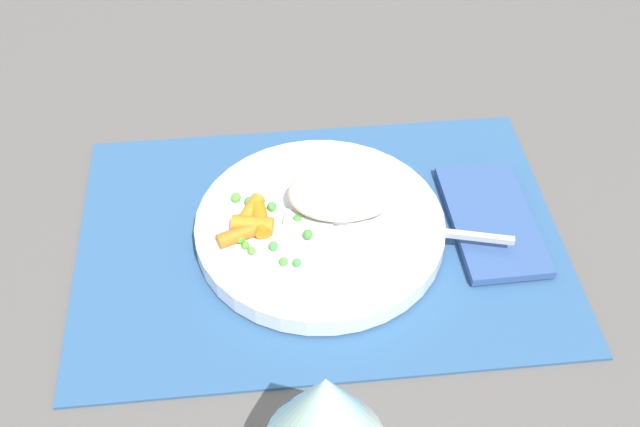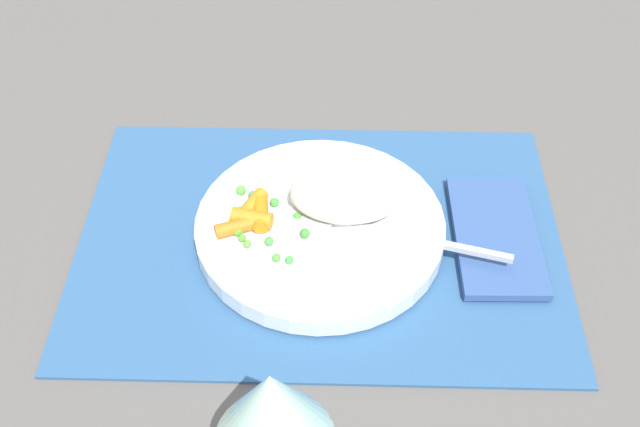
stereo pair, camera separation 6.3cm
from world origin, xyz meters
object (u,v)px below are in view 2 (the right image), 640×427
object	(u,v)px
carrot_portion	(250,216)
napkin	(496,237)
fork	(373,230)
wine_glass	(273,416)
plate	(320,228)
rice_mound	(347,194)

from	to	relation	value
carrot_portion	napkin	xyz separation A→B (m)	(-0.23, -0.00, -0.02)
napkin	fork	bearing A→B (deg)	5.47
wine_glass	carrot_portion	bearing A→B (deg)	-80.72
plate	carrot_portion	world-z (taller)	carrot_portion
rice_mound	carrot_portion	xyz separation A→B (m)	(0.09, 0.02, -0.01)
plate	napkin	distance (m)	0.16
rice_mound	wine_glass	bearing A→B (deg)	80.15
plate	wine_glass	distance (m)	0.27
plate	carrot_portion	distance (m)	0.07
rice_mound	plate	bearing A→B (deg)	35.75
plate	fork	distance (m)	0.05
carrot_portion	wine_glass	xyz separation A→B (m)	(-0.04, 0.25, 0.08)
wine_glass	napkin	size ratio (longest dim) A/B	1.06
plate	rice_mound	size ratio (longest dim) A/B	2.21
carrot_portion	rice_mound	bearing A→B (deg)	-167.60
rice_mound	carrot_portion	world-z (taller)	rice_mound
fork	rice_mound	bearing A→B (deg)	-51.29
plate	carrot_portion	size ratio (longest dim) A/B	3.83
plate	rice_mound	bearing A→B (deg)	-144.25
plate	fork	xyz separation A→B (m)	(-0.05, 0.01, 0.01)
rice_mound	wine_glass	world-z (taller)	wine_glass
plate	carrot_portion	bearing A→B (deg)	1.74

